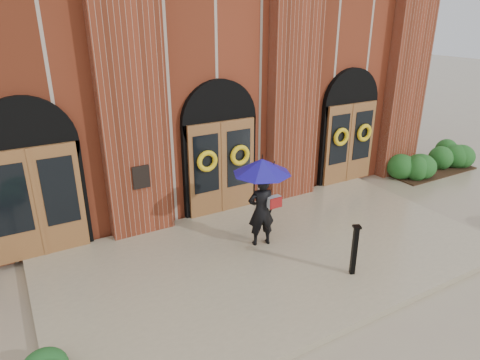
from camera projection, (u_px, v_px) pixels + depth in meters
ground at (279, 262)px, 9.62m from camera, size 90.00×90.00×0.00m
landing at (275, 256)px, 9.72m from camera, size 10.00×5.30×0.15m
church_building at (143, 63)px, 15.41m from camera, size 16.20×12.53×7.00m
man_with_umbrella at (262, 186)px, 9.54m from camera, size 1.60×1.60×2.11m
metal_post at (354, 249)px, 8.72m from camera, size 0.20×0.20×1.11m
hedge_wall_right at (431, 160)px, 14.94m from camera, size 3.03×1.21×0.78m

